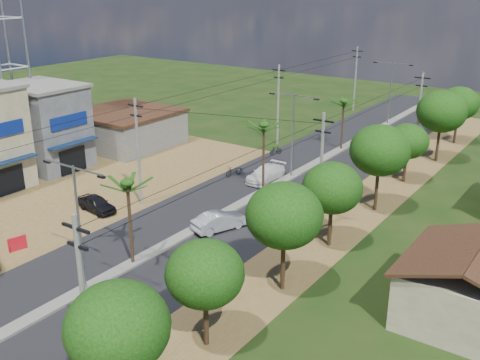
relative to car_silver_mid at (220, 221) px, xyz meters
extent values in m
plane|color=black|center=(-1.50, -11.61, -0.71)|extent=(160.00, 160.00, 0.00)
cube|color=black|center=(-1.50, 3.39, -0.69)|extent=(12.00, 110.00, 0.04)
cube|color=#605E56|center=(-1.50, 6.39, -0.62)|extent=(1.00, 90.00, 0.18)
cube|color=brown|center=(-16.50, -3.61, -0.69)|extent=(18.00, 46.00, 0.04)
cube|color=brown|center=(7.00, 3.39, -0.69)|extent=(5.00, 90.00, 0.03)
cube|color=#112447|center=(-19.10, -4.61, 2.39)|extent=(0.80, 5.40, 0.15)
cube|color=black|center=(-19.45, -4.61, 0.59)|extent=(0.10, 3.00, 2.40)
cube|color=navy|center=(-19.42, -4.61, 5.14)|extent=(0.12, 4.20, 1.20)
cube|color=#4A4C52|center=(-23.50, 2.39, 3.29)|extent=(8.00, 6.00, 8.00)
cube|color=#605E56|center=(-23.50, 2.39, 7.44)|extent=(8.40, 6.40, 0.30)
cube|color=#112447|center=(-19.10, 2.39, 2.39)|extent=(0.80, 5.40, 0.15)
cube|color=black|center=(-19.45, 2.39, 0.59)|extent=(0.10, 3.00, 2.40)
cube|color=navy|center=(-19.42, 2.39, 4.49)|extent=(0.12, 4.20, 1.20)
cube|color=#605E56|center=(-22.50, 12.39, 1.09)|extent=(10.00, 10.00, 3.60)
cube|color=black|center=(-22.50, 12.39, 3.09)|extent=(10.40, 10.40, 0.30)
cube|color=gray|center=(18.50, -1.61, 0.94)|extent=(7.00, 7.00, 3.30)
ellipsoid|color=black|center=(8.00, -17.61, 3.79)|extent=(4.40, 4.40, 3.74)
cylinder|color=black|center=(7.80, -11.61, 1.22)|extent=(0.28, 0.28, 3.85)
ellipsoid|color=black|center=(7.80, -11.61, 3.42)|extent=(4.00, 4.00, 3.40)
cylinder|color=black|center=(8.20, -4.61, 1.57)|extent=(0.28, 0.28, 4.55)
ellipsoid|color=black|center=(8.20, -4.61, 4.17)|extent=(4.60, 4.60, 3.91)
cylinder|color=black|center=(7.90, 2.39, 1.32)|extent=(0.28, 0.28, 4.06)
ellipsoid|color=black|center=(7.90, 2.39, 3.64)|extent=(4.20, 4.20, 3.57)
cylinder|color=black|center=(8.10, 10.39, 1.67)|extent=(0.28, 0.28, 4.76)
ellipsoid|color=black|center=(8.10, 10.39, 4.39)|extent=(4.80, 4.80, 4.08)
cylinder|color=black|center=(7.70, 18.39, 1.11)|extent=(0.28, 0.28, 3.64)
ellipsoid|color=black|center=(7.70, 18.39, 3.19)|extent=(3.80, 3.80, 3.23)
cylinder|color=black|center=(8.30, 26.39, 1.74)|extent=(0.28, 0.28, 4.90)
ellipsoid|color=black|center=(8.30, 26.39, 4.54)|extent=(5.00, 5.00, 4.25)
cylinder|color=black|center=(8.00, 34.39, 1.46)|extent=(0.28, 0.28, 4.34)
ellipsoid|color=black|center=(8.00, 34.39, 3.94)|extent=(4.40, 4.40, 3.74)
cylinder|color=black|center=(-1.50, -7.61, 2.19)|extent=(0.22, 0.22, 5.80)
cylinder|color=black|center=(-1.50, 8.39, 2.39)|extent=(0.22, 0.22, 6.20)
cylinder|color=black|center=(-1.50, 24.39, 2.04)|extent=(0.22, 0.22, 5.50)
cylinder|color=gray|center=(-1.50, -11.61, 3.29)|extent=(0.16, 0.16, 8.00)
cube|color=gray|center=(-0.30, -11.61, 7.19)|extent=(2.40, 0.08, 0.08)
cube|color=gray|center=(-2.70, -11.61, 7.19)|extent=(2.40, 0.08, 0.08)
cube|color=black|center=(0.80, -11.61, 7.09)|extent=(0.50, 0.18, 0.12)
cube|color=black|center=(-3.80, -11.61, 7.09)|extent=(0.50, 0.18, 0.12)
cylinder|color=gray|center=(-1.50, 13.39, 3.29)|extent=(0.16, 0.16, 8.00)
cube|color=gray|center=(-0.30, 13.39, 7.19)|extent=(2.40, 0.08, 0.08)
cube|color=gray|center=(-2.70, 13.39, 7.19)|extent=(2.40, 0.08, 0.08)
cube|color=black|center=(0.80, 13.39, 7.09)|extent=(0.50, 0.18, 0.12)
cube|color=black|center=(-3.80, 13.39, 7.09)|extent=(0.50, 0.18, 0.12)
cylinder|color=gray|center=(-1.50, 38.39, 3.29)|extent=(0.16, 0.16, 8.00)
cube|color=gray|center=(-0.30, 38.39, 7.19)|extent=(2.40, 0.08, 0.08)
cube|color=gray|center=(-2.70, 38.39, 7.19)|extent=(2.40, 0.08, 0.08)
cube|color=black|center=(0.80, 38.39, 7.09)|extent=(0.50, 0.18, 0.12)
cube|color=black|center=(-3.80, 38.39, 7.09)|extent=(0.50, 0.18, 0.12)
cylinder|color=#605E56|center=(-8.50, 0.39, 3.79)|extent=(0.24, 0.24, 9.00)
cube|color=black|center=(-8.50, 0.39, 7.69)|extent=(1.60, 0.12, 0.12)
cube|color=black|center=(-8.50, 0.39, 6.89)|extent=(1.20, 0.12, 0.12)
cylinder|color=#605E56|center=(-8.50, 22.39, 3.79)|extent=(0.24, 0.24, 9.00)
cube|color=black|center=(-8.50, 22.39, 7.69)|extent=(1.60, 0.12, 0.12)
cube|color=black|center=(-8.50, 22.39, 6.89)|extent=(1.20, 0.12, 0.12)
cylinder|color=#605E56|center=(-8.50, 43.39, 3.79)|extent=(0.24, 0.24, 9.00)
cube|color=black|center=(-8.50, 43.39, 7.69)|extent=(1.60, 0.12, 0.12)
cube|color=black|center=(-8.50, 43.39, 6.89)|extent=(1.20, 0.12, 0.12)
cylinder|color=#605E56|center=(6.00, -17.61, 3.79)|extent=(0.24, 0.24, 9.00)
cube|color=black|center=(6.00, -17.61, 7.69)|extent=(1.60, 0.12, 0.12)
cube|color=black|center=(6.00, -17.61, 6.89)|extent=(1.20, 0.12, 0.12)
cylinder|color=#605E56|center=(6.00, 4.39, 3.79)|extent=(0.24, 0.24, 9.00)
cube|color=black|center=(6.00, 4.39, 7.69)|extent=(1.60, 0.12, 0.12)
cube|color=black|center=(6.00, 4.39, 6.89)|extent=(1.20, 0.12, 0.12)
cylinder|color=#605E56|center=(6.00, 26.39, 3.79)|extent=(0.24, 0.24, 9.00)
cube|color=black|center=(6.00, 26.39, 7.69)|extent=(1.60, 0.12, 0.12)
cube|color=black|center=(6.00, 26.39, 6.89)|extent=(1.20, 0.12, 0.12)
imported|color=#AEB1B6|center=(0.00, 0.00, 0.00)|extent=(2.96, 4.55, 1.42)
imported|color=silver|center=(-3.00, 11.17, -0.02)|extent=(2.02, 4.79, 1.38)
imported|color=black|center=(-10.32, -2.83, -0.05)|extent=(4.02, 2.08, 1.31)
imported|color=black|center=(3.70, -15.18, -0.26)|extent=(1.17, 1.81, 0.90)
imported|color=black|center=(-6.18, 10.55, -0.19)|extent=(1.05, 2.06, 1.03)
imported|color=black|center=(-6.48, 18.78, -0.25)|extent=(1.01, 1.58, 0.92)
cube|color=red|center=(-9.50, -10.75, -0.17)|extent=(0.41, 1.26, 1.07)
cylinder|color=black|center=(-9.50, -11.33, -0.44)|extent=(0.04, 0.04, 0.53)
cylinder|color=black|center=(-9.50, -10.16, -0.44)|extent=(0.04, 0.04, 0.53)
camera|label=1|loc=(23.21, -30.76, 17.19)|focal=42.00mm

